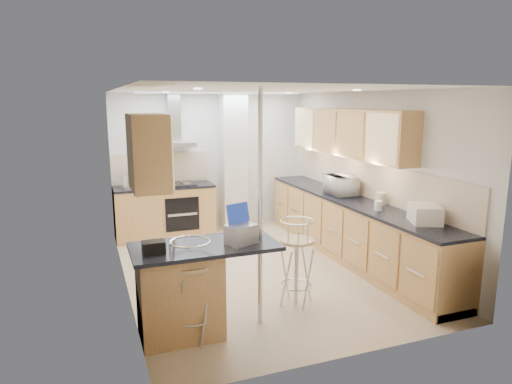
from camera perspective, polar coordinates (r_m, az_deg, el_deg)
name	(u,v)px	position (r m, az deg, el deg)	size (l,w,h in m)	color
ground	(258,270)	(6.58, 0.23, -9.67)	(4.80, 4.80, 0.00)	tan
room_shell	(270,158)	(6.66, 1.70, 4.28)	(3.64, 4.84, 2.51)	silver
right_counter	(350,228)	(7.09, 11.68, -4.45)	(0.63, 4.40, 0.92)	#B37347
back_counter	(165,211)	(8.16, -11.34, -2.34)	(1.70, 0.63, 0.92)	#B37347
peninsula	(206,288)	(4.81, -6.29, -11.83)	(1.47, 0.72, 0.94)	#B37347
microwave	(341,185)	(7.22, 10.61, 0.85)	(0.54, 0.37, 0.30)	white
laptop	(241,234)	(4.63, -1.87, -5.28)	(0.29, 0.21, 0.20)	gray
bag	(154,247)	(4.47, -12.68, -6.73)	(0.21, 0.15, 0.11)	black
bar_stool_near	(192,290)	(4.64, -8.05, -12.09)	(0.43, 0.43, 1.05)	tan
bar_stool_end	(296,262)	(5.39, 5.07, -8.71)	(0.42, 0.42, 1.03)	tan
jar_a	(334,185)	(7.62, 9.67, 0.93)	(0.12, 0.12, 0.17)	white
jar_b	(333,188)	(7.36, 9.62, 0.49)	(0.11, 0.11, 0.15)	white
jar_c	(381,199)	(6.64, 15.32, -0.82)	(0.14, 0.14, 0.18)	beige
jar_d	(378,206)	(6.30, 15.02, -1.65)	(0.10, 0.10, 0.13)	white
bread_bin	(425,214)	(5.84, 20.36, -2.59)	(0.32, 0.41, 0.21)	white
kettle	(127,182)	(7.91, -15.88, 1.24)	(0.16, 0.16, 0.23)	#B8BBBE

